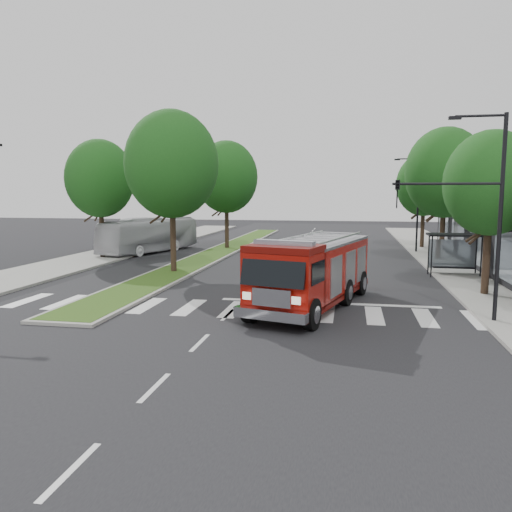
% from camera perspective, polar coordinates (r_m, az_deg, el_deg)
% --- Properties ---
extents(ground, '(140.00, 140.00, 0.00)m').
position_cam_1_polar(ground, '(24.77, -1.00, -4.56)').
color(ground, black).
rests_on(ground, ground).
extents(sidewalk_right, '(5.00, 80.00, 0.15)m').
position_cam_1_polar(sidewalk_right, '(34.96, 23.08, -1.57)').
color(sidewalk_right, gray).
rests_on(sidewalk_right, ground).
extents(sidewalk_left, '(5.00, 80.00, 0.15)m').
position_cam_1_polar(sidewalk_left, '(39.24, -19.10, -0.50)').
color(sidewalk_left, gray).
rests_on(sidewalk_left, ground).
extents(median, '(3.00, 50.00, 0.15)m').
position_cam_1_polar(median, '(43.44, -3.97, 0.59)').
color(median, gray).
rests_on(median, ground).
extents(bus_shelter, '(3.20, 1.60, 2.61)m').
position_cam_1_polar(bus_shelter, '(32.66, 21.72, 1.39)').
color(bus_shelter, black).
rests_on(bus_shelter, ground).
extents(tree_right_near, '(4.40, 4.40, 8.05)m').
position_cam_1_polar(tree_right_near, '(26.59, 25.24, 7.51)').
color(tree_right_near, black).
rests_on(tree_right_near, ground).
extents(tree_right_mid, '(5.60, 5.60, 9.72)m').
position_cam_1_polar(tree_right_mid, '(38.36, 20.79, 8.87)').
color(tree_right_mid, black).
rests_on(tree_right_mid, ground).
extents(tree_right_far, '(5.00, 5.00, 8.73)m').
position_cam_1_polar(tree_right_far, '(48.22, 18.67, 7.74)').
color(tree_right_far, black).
rests_on(tree_right_far, ground).
extents(tree_median_near, '(5.80, 5.80, 10.16)m').
position_cam_1_polar(tree_median_near, '(31.74, -9.62, 10.28)').
color(tree_median_near, black).
rests_on(tree_median_near, ground).
extents(tree_median_far, '(5.60, 5.60, 9.72)m').
position_cam_1_polar(tree_median_far, '(45.12, -3.40, 8.99)').
color(tree_median_far, black).
rests_on(tree_median_far, ground).
extents(tree_left_mid, '(5.20, 5.20, 9.16)m').
position_cam_1_polar(tree_left_mid, '(40.46, -17.42, 8.43)').
color(tree_left_mid, black).
rests_on(tree_left_mid, ground).
extents(streetlight_right_near, '(4.08, 0.22, 8.00)m').
position_cam_1_polar(streetlight_right_near, '(20.80, 23.85, 5.55)').
color(streetlight_right_near, black).
rests_on(streetlight_right_near, ground).
extents(streetlight_right_far, '(2.11, 0.20, 8.00)m').
position_cam_1_polar(streetlight_right_far, '(44.10, 17.83, 6.10)').
color(streetlight_right_far, black).
rests_on(streetlight_right_far, ground).
extents(fire_engine, '(5.18, 9.83, 3.27)m').
position_cam_1_polar(fire_engine, '(22.22, 6.50, -1.85)').
color(fire_engine, '#5C0905').
rests_on(fire_engine, ground).
extents(city_bus, '(5.38, 11.01, 2.99)m').
position_cam_1_polar(city_bus, '(43.68, -12.01, 2.35)').
color(city_bus, silver).
rests_on(city_bus, ground).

